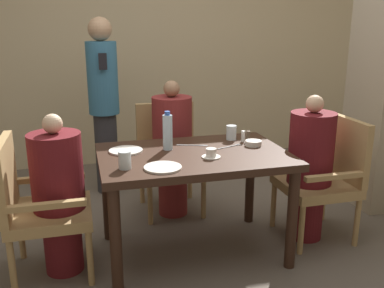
{
  "coord_description": "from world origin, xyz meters",
  "views": [
    {
      "loc": [
        -0.71,
        -2.61,
        1.56
      ],
      "look_at": [
        0.0,
        0.04,
        0.78
      ],
      "focal_mm": 40.0,
      "sensor_mm": 36.0,
      "label": 1
    }
  ],
  "objects_px": {
    "glass_tall_near": "(125,160)",
    "plate_main_right": "(163,167)",
    "teacup_with_saucer": "(211,154)",
    "chair_far_side": "(169,153)",
    "diner_in_left_chair": "(59,193)",
    "plate_main_left": "(126,151)",
    "diner_in_right_chair": "(310,167)",
    "glass_tall_mid": "(231,133)",
    "bowl_small": "(253,143)",
    "chair_right_side": "(326,174)",
    "water_bottle": "(168,132)",
    "chair_left_side": "(36,203)",
    "standing_host": "(104,102)",
    "diner_in_far_chair": "(172,148)"
  },
  "relations": [
    {
      "from": "glass_tall_near",
      "to": "plate_main_right",
      "type": "bearing_deg",
      "value": -14.2
    },
    {
      "from": "plate_main_right",
      "to": "teacup_with_saucer",
      "type": "relative_size",
      "value": 1.84
    },
    {
      "from": "glass_tall_near",
      "to": "chair_far_side",
      "type": "bearing_deg",
      "value": 64.72
    },
    {
      "from": "diner_in_left_chair",
      "to": "plate_main_left",
      "type": "distance_m",
      "value": 0.51
    },
    {
      "from": "diner_in_right_chair",
      "to": "glass_tall_mid",
      "type": "bearing_deg",
      "value": 153.84
    },
    {
      "from": "chair_far_side",
      "to": "plate_main_left",
      "type": "xyz_separation_m",
      "value": [
        -0.43,
        -0.65,
        0.25
      ]
    },
    {
      "from": "diner_in_left_chair",
      "to": "bowl_small",
      "type": "xyz_separation_m",
      "value": [
        1.32,
        0.06,
        0.21
      ]
    },
    {
      "from": "chair_right_side",
      "to": "water_bottle",
      "type": "relative_size",
      "value": 3.39
    },
    {
      "from": "chair_left_side",
      "to": "teacup_with_saucer",
      "type": "xyz_separation_m",
      "value": [
        1.09,
        -0.12,
        0.27
      ]
    },
    {
      "from": "standing_host",
      "to": "water_bottle",
      "type": "relative_size",
      "value": 6.09
    },
    {
      "from": "glass_tall_mid",
      "to": "diner_in_left_chair",
      "type": "bearing_deg",
      "value": -168.34
    },
    {
      "from": "diner_in_right_chair",
      "to": "water_bottle",
      "type": "distance_m",
      "value": 1.07
    },
    {
      "from": "chair_left_side",
      "to": "standing_host",
      "type": "xyz_separation_m",
      "value": [
        0.52,
        1.32,
        0.38
      ]
    },
    {
      "from": "chair_right_side",
      "to": "standing_host",
      "type": "xyz_separation_m",
      "value": [
        -1.5,
        1.32,
        0.38
      ]
    },
    {
      "from": "diner_in_left_chair",
      "to": "water_bottle",
      "type": "height_order",
      "value": "diner_in_left_chair"
    },
    {
      "from": "chair_left_side",
      "to": "diner_in_left_chair",
      "type": "bearing_deg",
      "value": 0.0
    },
    {
      "from": "plate_main_left",
      "to": "water_bottle",
      "type": "bearing_deg",
      "value": -5.04
    },
    {
      "from": "chair_far_side",
      "to": "teacup_with_saucer",
      "type": "bearing_deg",
      "value": -84.95
    },
    {
      "from": "plate_main_left",
      "to": "water_bottle",
      "type": "relative_size",
      "value": 0.85
    },
    {
      "from": "diner_in_far_chair",
      "to": "chair_right_side",
      "type": "height_order",
      "value": "diner_in_far_chair"
    },
    {
      "from": "bowl_small",
      "to": "glass_tall_near",
      "type": "height_order",
      "value": "glass_tall_near"
    },
    {
      "from": "diner_in_far_chair",
      "to": "glass_tall_mid",
      "type": "xyz_separation_m",
      "value": [
        0.36,
        -0.41,
        0.21
      ]
    },
    {
      "from": "diner_in_far_chair",
      "to": "chair_far_side",
      "type": "bearing_deg",
      "value": 90.0
    },
    {
      "from": "diner_in_left_chair",
      "to": "diner_in_right_chair",
      "type": "relative_size",
      "value": 0.96
    },
    {
      "from": "chair_left_side",
      "to": "chair_right_side",
      "type": "distance_m",
      "value": 2.02
    },
    {
      "from": "plate_main_right",
      "to": "diner_in_far_chair",
      "type": "bearing_deg",
      "value": 74.32
    },
    {
      "from": "chair_far_side",
      "to": "glass_tall_mid",
      "type": "xyz_separation_m",
      "value": [
        0.36,
        -0.55,
        0.3
      ]
    },
    {
      "from": "chair_far_side",
      "to": "standing_host",
      "type": "height_order",
      "value": "standing_host"
    },
    {
      "from": "chair_left_side",
      "to": "chair_far_side",
      "type": "xyz_separation_m",
      "value": [
        1.01,
        0.8,
        0.0
      ]
    },
    {
      "from": "chair_left_side",
      "to": "chair_right_side",
      "type": "bearing_deg",
      "value": 0.0
    },
    {
      "from": "chair_right_side",
      "to": "plate_main_left",
      "type": "relative_size",
      "value": 3.99
    },
    {
      "from": "chair_far_side",
      "to": "standing_host",
      "type": "xyz_separation_m",
      "value": [
        -0.49,
        0.51,
        0.38
      ]
    },
    {
      "from": "standing_host",
      "to": "teacup_with_saucer",
      "type": "xyz_separation_m",
      "value": [
        0.57,
        -1.44,
        -0.11
      ]
    },
    {
      "from": "plate_main_right",
      "to": "glass_tall_near",
      "type": "bearing_deg",
      "value": 165.8
    },
    {
      "from": "chair_right_side",
      "to": "glass_tall_mid",
      "type": "bearing_deg",
      "value": 158.91
    },
    {
      "from": "diner_in_left_chair",
      "to": "bowl_small",
      "type": "height_order",
      "value": "diner_in_left_chair"
    },
    {
      "from": "plate_main_right",
      "to": "bowl_small",
      "type": "xyz_separation_m",
      "value": [
        0.71,
        0.32,
        0.01
      ]
    },
    {
      "from": "plate_main_right",
      "to": "bowl_small",
      "type": "relative_size",
      "value": 1.97
    },
    {
      "from": "diner_in_right_chair",
      "to": "standing_host",
      "type": "bearing_deg",
      "value": 135.93
    },
    {
      "from": "diner_in_far_chair",
      "to": "diner_in_left_chair",
      "type": "bearing_deg",
      "value": -142.76
    },
    {
      "from": "bowl_small",
      "to": "water_bottle",
      "type": "xyz_separation_m",
      "value": [
        -0.6,
        0.06,
        0.11
      ]
    },
    {
      "from": "chair_far_side",
      "to": "plate_main_left",
      "type": "relative_size",
      "value": 3.99
    },
    {
      "from": "diner_in_right_chair",
      "to": "water_bottle",
      "type": "relative_size",
      "value": 4.08
    },
    {
      "from": "diner_in_right_chair",
      "to": "standing_host",
      "type": "relative_size",
      "value": 0.67
    },
    {
      "from": "chair_far_side",
      "to": "glass_tall_near",
      "type": "height_order",
      "value": "chair_far_side"
    },
    {
      "from": "plate_main_right",
      "to": "glass_tall_mid",
      "type": "height_order",
      "value": "glass_tall_mid"
    },
    {
      "from": "chair_left_side",
      "to": "diner_in_far_chair",
      "type": "distance_m",
      "value": 1.21
    },
    {
      "from": "diner_in_left_chair",
      "to": "glass_tall_mid",
      "type": "distance_m",
      "value": 1.28
    },
    {
      "from": "glass_tall_mid",
      "to": "standing_host",
      "type": "bearing_deg",
      "value": 128.47
    },
    {
      "from": "chair_far_side",
      "to": "bowl_small",
      "type": "bearing_deg",
      "value": -58.74
    }
  ]
}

